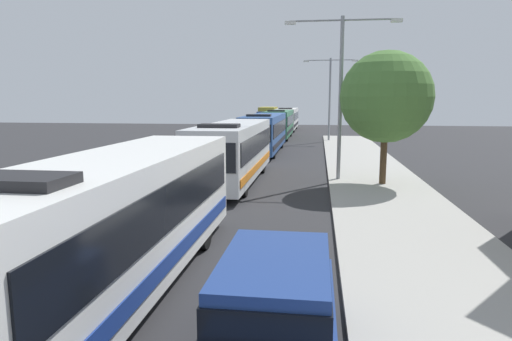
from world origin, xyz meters
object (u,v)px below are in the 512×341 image
(streetlamp_mid, at_px, (341,81))
(bus_rear, at_px, (287,118))
(roadside_tree, at_px, (386,97))
(box_truck_oncoming, at_px, (268,117))
(bus_lead, at_px, (118,218))
(bus_second_in_line, at_px, (234,150))
(bus_middle, at_px, (265,132))
(streetlamp_far, at_px, (330,91))
(white_suv, at_px, (274,314))
(bus_fourth_in_line, at_px, (279,123))

(streetlamp_mid, bearing_deg, bus_rear, 97.87)
(roadside_tree, bearing_deg, streetlamp_mid, 151.88)
(box_truck_oncoming, relative_size, roadside_tree, 1.24)
(bus_lead, relative_size, streetlamp_mid, 1.36)
(bus_second_in_line, xyz_separation_m, bus_middle, (0.00, 13.49, 0.00))
(bus_second_in_line, bearing_deg, bus_rear, 90.00)
(bus_middle, bearing_deg, bus_second_in_line, -90.00)
(bus_middle, distance_m, box_truck_oncoming, 31.50)
(bus_lead, distance_m, streetlamp_far, 37.97)
(streetlamp_far, bearing_deg, white_suv, -92.43)
(roadside_tree, bearing_deg, bus_fourth_in_line, 105.55)
(bus_fourth_in_line, height_order, box_truck_oncoming, bus_fourth_in_line)
(bus_second_in_line, bearing_deg, streetlamp_mid, 10.14)
(bus_second_in_line, distance_m, streetlamp_far, 24.71)
(bus_rear, xyz_separation_m, streetlamp_mid, (5.40, -39.08, 3.49))
(white_suv, relative_size, roadside_tree, 0.76)
(bus_fourth_in_line, distance_m, box_truck_oncoming, 18.31)
(bus_rear, bearing_deg, white_suv, -86.24)
(bus_lead, bearing_deg, white_suv, -35.46)
(bus_second_in_line, height_order, box_truck_oncoming, bus_second_in_line)
(bus_fourth_in_line, relative_size, roadside_tree, 1.71)
(bus_rear, distance_m, white_suv, 56.37)
(streetlamp_mid, height_order, streetlamp_far, streetlamp_far)
(bus_lead, height_order, bus_rear, same)
(streetlamp_mid, bearing_deg, box_truck_oncoming, 101.22)
(streetlamp_mid, bearing_deg, roadside_tree, -28.12)
(bus_lead, xyz_separation_m, streetlamp_far, (5.40, 37.43, 3.47))
(bus_second_in_line, bearing_deg, bus_fourth_in_line, 90.00)
(bus_rear, bearing_deg, bus_second_in_line, -90.00)
(bus_lead, bearing_deg, streetlamp_mid, 69.62)
(bus_middle, xyz_separation_m, streetlamp_mid, (5.40, -12.52, 3.49))
(box_truck_oncoming, bearing_deg, bus_fourth_in_line, -79.61)
(bus_fourth_in_line, height_order, streetlamp_mid, streetlamp_mid)
(bus_second_in_line, distance_m, bus_rear, 40.04)
(bus_second_in_line, bearing_deg, streetlamp_far, 77.25)
(bus_rear, bearing_deg, streetlamp_mid, -82.13)
(bus_fourth_in_line, bearing_deg, streetlamp_far, -28.68)
(bus_middle, bearing_deg, roadside_tree, -61.19)
(white_suv, bearing_deg, bus_rear, 93.76)
(bus_middle, distance_m, bus_fourth_in_line, 13.33)
(bus_middle, distance_m, white_suv, 29.93)
(bus_middle, relative_size, roadside_tree, 1.89)
(bus_lead, xyz_separation_m, box_truck_oncoming, (-3.30, 58.39, 0.02))
(bus_fourth_in_line, xyz_separation_m, bus_rear, (0.00, 13.23, 0.00))
(box_truck_oncoming, height_order, roadside_tree, roadside_tree)
(bus_lead, distance_m, bus_second_in_line, 13.57)
(streetlamp_mid, height_order, roadside_tree, streetlamp_mid)
(streetlamp_mid, relative_size, streetlamp_far, 1.00)
(bus_rear, relative_size, roadside_tree, 1.88)
(streetlamp_mid, distance_m, streetlamp_far, 22.89)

